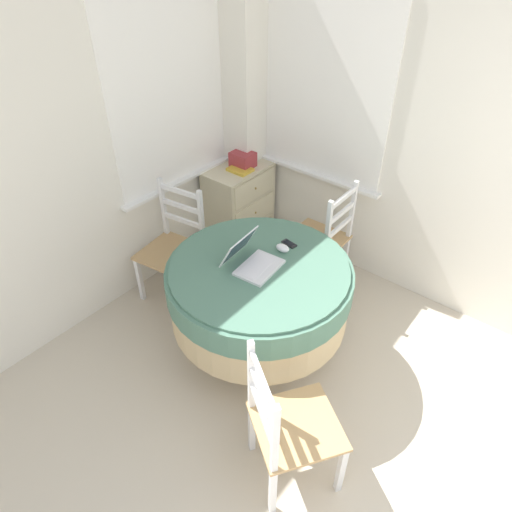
# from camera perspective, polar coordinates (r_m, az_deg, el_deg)

# --- Properties ---
(corner_room_shell) EXTENTS (4.36, 5.12, 2.55)m
(corner_room_shell) POSITION_cam_1_polar(r_m,az_deg,el_deg) (2.91, 5.13, 11.24)
(corner_room_shell) COLOR white
(corner_room_shell) RESTS_ON ground_plane
(round_dining_table) EXTENTS (1.20, 1.20, 0.76)m
(round_dining_table) POSITION_cam_1_polar(r_m,az_deg,el_deg) (2.99, 0.40, -4.09)
(round_dining_table) COLOR #4C3D2D
(round_dining_table) RESTS_ON ground_plane
(laptop) EXTENTS (0.32, 0.34, 0.21)m
(laptop) POSITION_cam_1_polar(r_m,az_deg,el_deg) (2.85, -0.50, -0.50)
(laptop) COLOR silver
(laptop) RESTS_ON round_dining_table
(computer_mouse) EXTENTS (0.06, 0.10, 0.05)m
(computer_mouse) POSITION_cam_1_polar(r_m,az_deg,el_deg) (2.99, 3.34, 1.00)
(computer_mouse) COLOR white
(computer_mouse) RESTS_ON round_dining_table
(cell_phone) EXTENTS (0.06, 0.11, 0.01)m
(cell_phone) POSITION_cam_1_polar(r_m,az_deg,el_deg) (3.06, 4.16, 1.55)
(cell_phone) COLOR black
(cell_phone) RESTS_ON round_dining_table
(dining_chair_near_back_window) EXTENTS (0.49, 0.48, 0.93)m
(dining_chair_near_back_window) POSITION_cam_1_polar(r_m,az_deg,el_deg) (3.63, -10.23, 1.08)
(dining_chair_near_back_window) COLOR tan
(dining_chair_near_back_window) RESTS_ON ground_plane
(dining_chair_near_right_window) EXTENTS (0.43, 0.44, 0.93)m
(dining_chair_near_right_window) POSITION_cam_1_polar(r_m,az_deg,el_deg) (3.70, 8.20, 2.13)
(dining_chair_near_right_window) COLOR tan
(dining_chair_near_right_window) RESTS_ON ground_plane
(dining_chair_camera_near) EXTENTS (0.59, 0.59, 0.93)m
(dining_chair_camera_near) POSITION_cam_1_polar(r_m,az_deg,el_deg) (2.51, 4.05, -20.46)
(dining_chair_camera_near) COLOR tan
(dining_chair_camera_near) RESTS_ON ground_plane
(corner_cabinet) EXTENTS (0.62, 0.40, 0.76)m
(corner_cabinet) POSITION_cam_1_polar(r_m,az_deg,el_deg) (4.23, -2.09, 6.44)
(corner_cabinet) COLOR beige
(corner_cabinet) RESTS_ON ground_plane
(storage_box) EXTENTS (0.16, 0.19, 0.13)m
(storage_box) POSITION_cam_1_polar(r_m,az_deg,el_deg) (4.03, -1.66, 11.97)
(storage_box) COLOR #9E3338
(storage_box) RESTS_ON corner_cabinet
(book_on_cabinet) EXTENTS (0.16, 0.20, 0.02)m
(book_on_cabinet) POSITION_cam_1_polar(r_m,az_deg,el_deg) (3.97, -1.99, 10.75)
(book_on_cabinet) COLOR gold
(book_on_cabinet) RESTS_ON corner_cabinet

